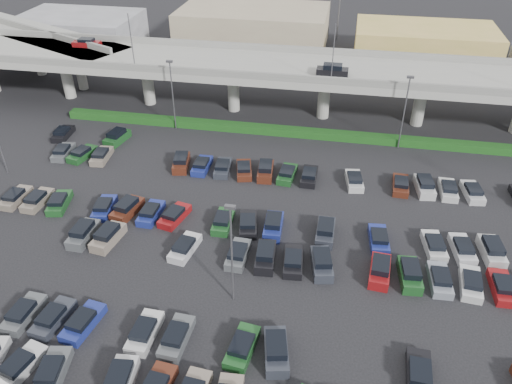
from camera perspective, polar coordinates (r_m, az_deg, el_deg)
ground at (r=51.89m, az=-0.63°, el=-5.85°), size 280.00×280.00×0.00m
overpass at (r=76.27m, az=3.98°, el=13.61°), size 150.00×13.00×15.80m
on_ramp at (r=105.19m, az=-25.68°, el=16.12°), size 50.93×30.13×8.80m
hedge at (r=72.41m, az=3.24°, el=6.96°), size 66.00×1.60×1.10m
parked_cars at (r=49.38m, az=-2.57°, el=-7.41°), size 62.78×41.68×1.67m
light_poles at (r=50.63m, az=-4.82°, el=1.60°), size 66.90×48.38×10.30m
distant_buildings at (r=105.29m, az=13.20°, el=16.67°), size 138.00×24.00×9.00m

